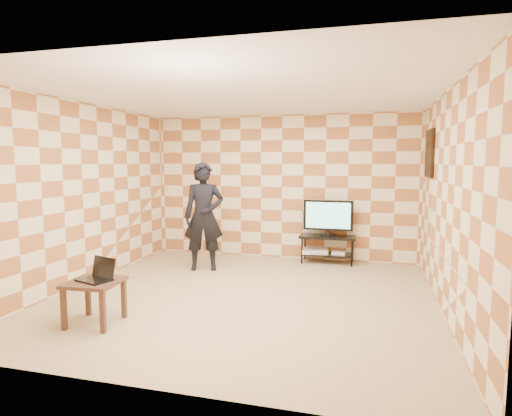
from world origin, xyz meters
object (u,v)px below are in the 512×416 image
object	(u,v)px
tv	(328,216)
person	(204,216)
tv_stand	(328,243)
side_table	(94,288)

from	to	relation	value
tv	person	distance (m)	2.23
person	tv_stand	bearing A→B (deg)	8.77
tv_stand	tv	distance (m)	0.49
tv_stand	tv	xyz separation A→B (m)	(0.00, -0.00, 0.49)
tv_stand	tv	size ratio (longest dim) A/B	1.13
tv_stand	person	xyz separation A→B (m)	(-1.98, -1.02, 0.54)
tv	person	world-z (taller)	person
tv_stand	side_table	size ratio (longest dim) A/B	1.68
person	tv	bearing A→B (deg)	8.70
side_table	tv_stand	bearing A→B (deg)	58.30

